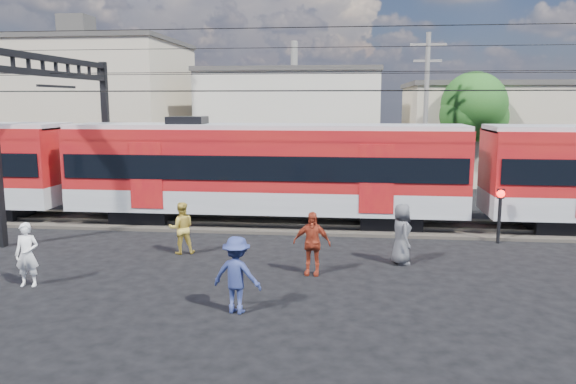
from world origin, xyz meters
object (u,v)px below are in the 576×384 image
commuter_train (270,168)px  pedestrian_a (27,255)px  pedestrian_c (237,275)px  crossing_signal (500,206)px

commuter_train → pedestrian_a: size_ratio=28.01×
commuter_train → pedestrian_c: (0.61, -9.72, -1.46)m
commuter_train → crossing_signal: (8.65, -2.03, -1.01)m
commuter_train → pedestrian_c: commuter_train is taller
pedestrian_c → crossing_signal: bearing=-124.0°
pedestrian_a → pedestrian_c: (6.17, -1.29, 0.05)m
pedestrian_a → crossing_signal: crossing_signal is taller
commuter_train → pedestrian_c: bearing=-86.4°
commuter_train → crossing_signal: bearing=-13.2°
commuter_train → pedestrian_c: 9.84m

